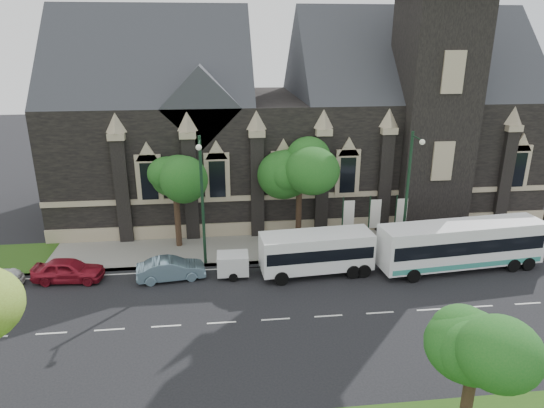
{
  "coord_description": "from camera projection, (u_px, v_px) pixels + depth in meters",
  "views": [
    {
      "loc": [
        -2.78,
        -22.95,
        14.88
      ],
      "look_at": [
        0.47,
        6.0,
        4.72
      ],
      "focal_mm": 31.71,
      "sensor_mm": 36.0,
      "label": 1
    }
  ],
  "objects": [
    {
      "name": "ground",
      "position": [
        276.0,
        319.0,
        26.73
      ],
      "size": [
        160.0,
        160.0,
        0.0
      ],
      "primitive_type": "plane",
      "color": "black",
      "rests_on": "ground"
    },
    {
      "name": "sidewalk",
      "position": [
        260.0,
        248.0,
        35.62
      ],
      "size": [
        80.0,
        5.0,
        0.15
      ],
      "primitive_type": "cube",
      "color": "gray",
      "rests_on": "ground"
    },
    {
      "name": "museum",
      "position": [
        308.0,
        118.0,
        42.2
      ],
      "size": [
        40.0,
        17.7,
        29.9
      ],
      "color": "black",
      "rests_on": "ground"
    },
    {
      "name": "tree_park_east",
      "position": [
        479.0,
        341.0,
        17.11
      ],
      "size": [
        3.4,
        3.4,
        6.28
      ],
      "color": "black",
      "rests_on": "ground"
    },
    {
      "name": "tree_walk_right",
      "position": [
        302.0,
        167.0,
        35.2
      ],
      "size": [
        4.08,
        4.08,
        7.8
      ],
      "color": "black",
      "rests_on": "ground"
    },
    {
      "name": "tree_walk_left",
      "position": [
        178.0,
        172.0,
        34.27
      ],
      "size": [
        3.91,
        3.91,
        7.64
      ],
      "color": "black",
      "rests_on": "ground"
    },
    {
      "name": "street_lamp_near",
      "position": [
        409.0,
        188.0,
        32.75
      ],
      "size": [
        0.36,
        1.88,
        9.0
      ],
      "color": "#163320",
      "rests_on": "ground"
    },
    {
      "name": "street_lamp_mid",
      "position": [
        202.0,
        195.0,
        31.28
      ],
      "size": [
        0.36,
        1.88,
        9.0
      ],
      "color": "#163320",
      "rests_on": "ground"
    },
    {
      "name": "banner_flag_left",
      "position": [
        346.0,
        218.0,
        35.05
      ],
      "size": [
        0.9,
        0.1,
        4.0
      ],
      "color": "#163320",
      "rests_on": "ground"
    },
    {
      "name": "banner_flag_center",
      "position": [
        373.0,
        217.0,
        35.26
      ],
      "size": [
        0.9,
        0.1,
        4.0
      ],
      "color": "#163320",
      "rests_on": "ground"
    },
    {
      "name": "banner_flag_right",
      "position": [
        399.0,
        216.0,
        35.47
      ],
      "size": [
        0.9,
        0.1,
        4.0
      ],
      "color": "#163320",
      "rests_on": "ground"
    },
    {
      "name": "tour_coach",
      "position": [
        461.0,
        244.0,
        32.03
      ],
      "size": [
        11.32,
        3.44,
        3.25
      ],
      "rotation": [
        0.0,
        0.0,
        0.09
      ],
      "color": "white",
      "rests_on": "ground"
    },
    {
      "name": "shuttle_bus",
      "position": [
        317.0,
        251.0,
        31.43
      ],
      "size": [
        7.47,
        3.05,
        2.82
      ],
      "rotation": [
        0.0,
        0.0,
        0.07
      ],
      "color": "white",
      "rests_on": "ground"
    },
    {
      "name": "box_trailer",
      "position": [
        233.0,
        264.0,
        31.29
      ],
      "size": [
        2.95,
        1.73,
        1.57
      ],
      "rotation": [
        0.0,
        0.0,
        -0.02
      ],
      "color": "silver",
      "rests_on": "ground"
    },
    {
      "name": "sedan",
      "position": [
        171.0,
        269.0,
        30.96
      ],
      "size": [
        4.51,
        2.06,
        1.43
      ],
      "primitive_type": "imported",
      "rotation": [
        0.0,
        0.0,
        1.7
      ],
      "color": "#7090A2",
      "rests_on": "ground"
    },
    {
      "name": "car_far_red",
      "position": [
        68.0,
        270.0,
        30.73
      ],
      "size": [
        4.56,
        2.14,
        1.51
      ],
      "primitive_type": "imported",
      "rotation": [
        0.0,
        0.0,
        1.49
      ],
      "color": "maroon",
      "rests_on": "ground"
    }
  ]
}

